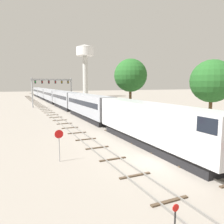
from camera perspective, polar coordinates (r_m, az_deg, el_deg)
name	(u,v)px	position (r m, az deg, el deg)	size (l,w,h in m)	color
ground_plane	(157,161)	(20.72, 11.63, -12.29)	(400.00, 400.00, 0.00)	gray
track_main	(56,104)	(77.20, -14.30, 1.98)	(2.60, 200.00, 0.16)	slate
track_near	(48,112)	(56.69, -16.12, 0.08)	(2.60, 160.00, 0.16)	slate
passenger_train	(56,97)	(75.30, -14.12, 3.80)	(3.04, 128.97, 4.80)	silver
signal_gantry	(52,85)	(68.90, -15.15, 6.63)	(12.10, 0.49, 8.73)	#999BA0
water_tower	(85,57)	(119.92, -6.98, 13.99)	(9.06, 9.06, 27.15)	beige
switch_stand	(175,223)	(11.74, 15.91, -25.83)	(0.36, 0.24, 1.46)	black
stop_sign	(59,141)	(20.21, -13.47, -7.29)	(0.76, 0.08, 2.88)	gray
trackside_tree_left	(131,75)	(48.00, 4.80, 9.37)	(7.04, 7.04, 12.21)	brown
trackside_tree_mid	(212,81)	(39.70, 24.34, 7.24)	(6.96, 6.96, 10.81)	brown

